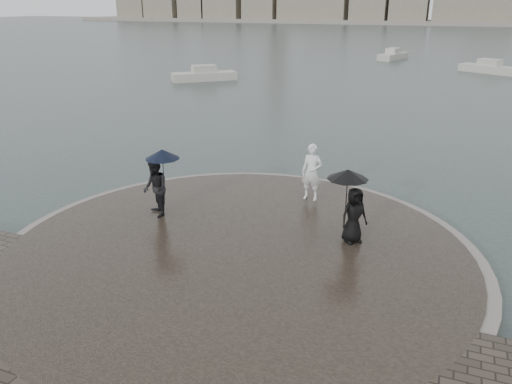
% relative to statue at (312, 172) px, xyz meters
% --- Properties ---
extents(ground, '(400.00, 400.00, 0.00)m').
position_rel_statue_xyz_m(ground, '(-0.81, -7.53, -1.27)').
color(ground, '#2B3835').
rests_on(ground, ground).
extents(kerb_ring, '(12.50, 12.50, 0.32)m').
position_rel_statue_xyz_m(kerb_ring, '(-0.81, -4.03, -1.11)').
color(kerb_ring, gray).
rests_on(kerb_ring, ground).
extents(quay_tip, '(11.90, 11.90, 0.36)m').
position_rel_statue_xyz_m(quay_tip, '(-0.81, -4.03, -1.09)').
color(quay_tip, '#2D261E').
rests_on(quay_tip, ground).
extents(statue, '(0.68, 0.46, 1.82)m').
position_rel_statue_xyz_m(statue, '(0.00, 0.00, 0.00)').
color(statue, white).
rests_on(statue, quay_tip).
extents(visitor_left, '(1.28, 1.12, 2.04)m').
position_rel_statue_xyz_m(visitor_left, '(-3.84, -2.95, 0.19)').
color(visitor_left, black).
rests_on(visitor_left, quay_tip).
extents(visitor_right, '(1.22, 1.08, 1.95)m').
position_rel_statue_xyz_m(visitor_right, '(1.78, -2.51, 0.23)').
color(visitor_right, black).
rests_on(visitor_right, quay_tip).
extents(far_skyline, '(260.00, 20.00, 37.00)m').
position_rel_statue_xyz_m(far_skyline, '(-7.10, 153.17, 4.34)').
color(far_skyline, gray).
rests_on(far_skyline, ground).
extents(boats, '(40.28, 28.90, 1.50)m').
position_rel_statue_xyz_m(boats, '(1.47, 36.08, -0.89)').
color(boats, beige).
rests_on(boats, ground).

